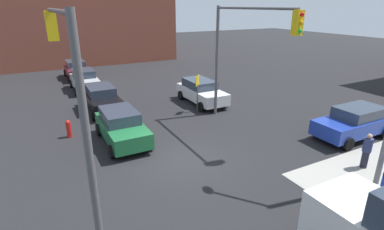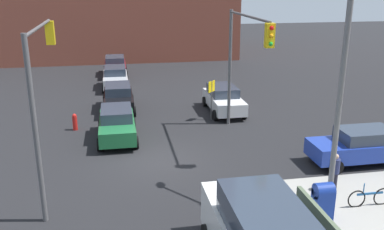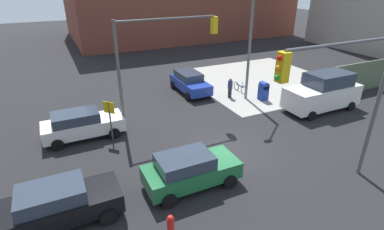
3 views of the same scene
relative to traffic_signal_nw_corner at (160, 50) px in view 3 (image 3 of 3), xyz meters
name	(u,v)px [view 3 (image 3 of 3)]	position (x,y,z in m)	size (l,w,h in m)	color
ground_plane	(228,149)	(2.04, -4.50, -4.68)	(120.00, 120.00, 0.00)	black
sidewalk_corner	(260,80)	(11.04, 4.50, -4.68)	(12.00, 12.00, 0.01)	#9E9B93
construction_fence	(380,73)	(18.79, -1.30, -3.48)	(17.51, 0.12, 2.40)	#56664C
traffic_signal_nw_corner	(160,50)	(0.00, 0.00, 0.00)	(6.35, 0.36, 6.50)	#59595B
traffic_signal_se_corner	(346,87)	(4.27, -9.00, -0.03)	(5.90, 0.36, 6.50)	#59595B
street_lamp_corner	(249,37)	(6.95, 1.07, 0.02)	(2.26, 1.77, 8.00)	slate
warning_sign_two_way	(110,114)	(-3.36, -0.83, -3.04)	(0.48, 0.48, 2.40)	#4C4C4C
mailbox_blue	(263,90)	(8.24, 0.50, -3.92)	(0.56, 0.64, 1.43)	navy
fire_hydrant	(171,226)	(-2.96, -8.70, -4.20)	(0.26, 0.26, 0.94)	red
sedan_white	(82,124)	(-4.81, 0.29, -3.84)	(4.45, 2.02, 1.62)	white
hatchback_black	(61,203)	(-6.36, -6.23, -3.84)	(4.19, 2.02, 1.62)	black
sedan_blue	(190,82)	(3.97, 4.41, -3.84)	(2.02, 4.34, 1.62)	#1E389E
hatchback_green	(190,170)	(-1.11, -6.39, -3.84)	(4.20, 2.02, 1.62)	#1E6638
van_white_delivery	(323,92)	(10.79, -2.70, -3.40)	(5.40, 2.32, 2.62)	white
pedestrian_crossing	(230,88)	(6.24, 2.00, -3.88)	(0.36, 0.36, 1.56)	navy
bicycle_leaning_on_fence	(240,88)	(7.64, 2.70, -4.34)	(0.05, 1.75, 0.97)	black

